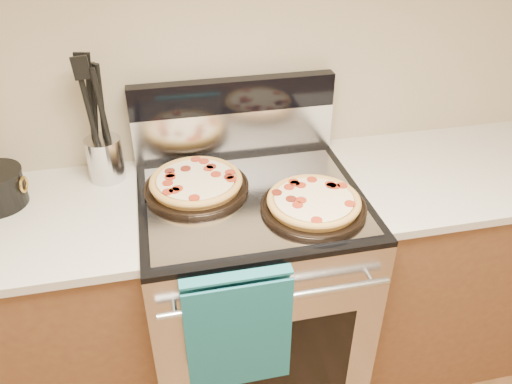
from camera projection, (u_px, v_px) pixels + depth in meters
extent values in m
plane|color=tan|center=(230.00, 40.00, 1.75)|extent=(4.00, 0.00, 4.00)
cube|color=#B7B7BC|center=(252.00, 295.00, 1.96)|extent=(0.76, 0.68, 0.90)
cube|color=black|center=(272.00, 364.00, 1.69)|extent=(0.56, 0.01, 0.40)
cube|color=black|center=(251.00, 198.00, 1.71)|extent=(0.76, 0.68, 0.02)
cube|color=silver|center=(234.00, 132.00, 1.91)|extent=(0.76, 0.06, 0.18)
cube|color=black|center=(233.00, 95.00, 1.82)|extent=(0.76, 0.06, 0.12)
cylinder|color=silver|center=(278.00, 299.00, 1.46)|extent=(0.70, 0.03, 0.03)
cube|color=gray|center=(253.00, 200.00, 1.68)|extent=(0.70, 0.55, 0.01)
cube|color=brown|center=(16.00, 328.00, 1.83)|extent=(1.00, 0.62, 0.88)
cube|color=brown|center=(450.00, 260.00, 2.15)|extent=(1.00, 0.62, 0.88)
cube|color=beige|center=(475.00, 169.00, 1.90)|extent=(1.02, 0.64, 0.03)
cylinder|color=silver|center=(105.00, 159.00, 1.77)|extent=(0.13, 0.13, 0.16)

